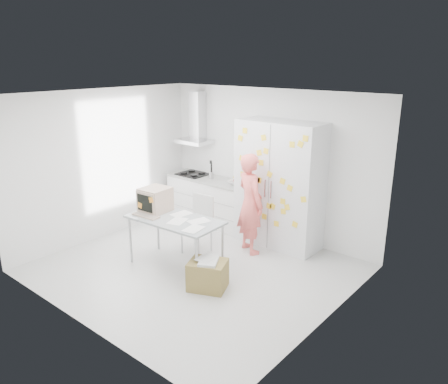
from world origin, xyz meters
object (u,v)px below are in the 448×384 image
Objects in this scene: desk at (162,208)px; chair at (199,220)px; person at (250,204)px; cardboard_box at (208,274)px.

desk reaches higher than chair.
desk is (-0.85, -1.21, 0.05)m from person.
person is 1.75× the size of chair.
cardboard_box is at bearing -14.13° from desk.
desk is 1.59× the size of chair.
person reaches higher than cardboard_box.
person is 0.92m from chair.
person is 2.64× the size of cardboard_box.
person is 1.10× the size of desk.
desk is at bearing -110.59° from chair.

